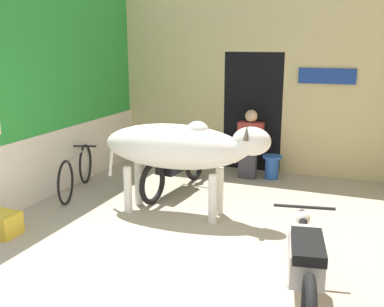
{
  "coord_description": "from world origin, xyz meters",
  "views": [
    {
      "loc": [
        1.81,
        -3.01,
        2.28
      ],
      "look_at": [
        -0.21,
        2.16,
        0.9
      ],
      "focal_mm": 42.0,
      "sensor_mm": 36.0,
      "label": 1
    }
  ],
  "objects_px": {
    "shopkeeper_seated": "(250,142)",
    "bicycle": "(76,172)",
    "crate": "(0,224)",
    "motorcycle_far": "(175,165)",
    "cow": "(180,148)",
    "plastic_stool": "(272,166)",
    "motorcycle_near": "(305,261)"
  },
  "relations": [
    {
      "from": "shopkeeper_seated",
      "to": "bicycle",
      "type": "bearing_deg",
      "value": -141.14
    },
    {
      "from": "crate",
      "to": "motorcycle_far",
      "type": "bearing_deg",
      "value": 60.35
    },
    {
      "from": "motorcycle_far",
      "to": "bicycle",
      "type": "distance_m",
      "value": 1.53
    },
    {
      "from": "motorcycle_far",
      "to": "shopkeeper_seated",
      "type": "bearing_deg",
      "value": 53.52
    },
    {
      "from": "cow",
      "to": "motorcycle_far",
      "type": "relative_size",
      "value": 1.17
    },
    {
      "from": "motorcycle_far",
      "to": "plastic_stool",
      "type": "bearing_deg",
      "value": 42.91
    },
    {
      "from": "motorcycle_near",
      "to": "motorcycle_far",
      "type": "height_order",
      "value": "motorcycle_near"
    },
    {
      "from": "plastic_stool",
      "to": "cow",
      "type": "bearing_deg",
      "value": -111.79
    },
    {
      "from": "cow",
      "to": "plastic_stool",
      "type": "distance_m",
      "value": 2.34
    },
    {
      "from": "cow",
      "to": "shopkeeper_seated",
      "type": "bearing_deg",
      "value": 78.32
    },
    {
      "from": "cow",
      "to": "crate",
      "type": "xyz_separation_m",
      "value": [
        -1.77,
        -1.43,
        -0.79
      ]
    },
    {
      "from": "cow",
      "to": "shopkeeper_seated",
      "type": "relative_size",
      "value": 1.96
    },
    {
      "from": "shopkeeper_seated",
      "to": "crate",
      "type": "bearing_deg",
      "value": -122.09
    },
    {
      "from": "motorcycle_far",
      "to": "plastic_stool",
      "type": "distance_m",
      "value": 1.76
    },
    {
      "from": "shopkeeper_seated",
      "to": "crate",
      "type": "height_order",
      "value": "shopkeeper_seated"
    },
    {
      "from": "motorcycle_near",
      "to": "shopkeeper_seated",
      "type": "height_order",
      "value": "shopkeeper_seated"
    },
    {
      "from": "motorcycle_near",
      "to": "motorcycle_far",
      "type": "relative_size",
      "value": 0.99
    },
    {
      "from": "bicycle",
      "to": "cow",
      "type": "bearing_deg",
      "value": -7.44
    },
    {
      "from": "crate",
      "to": "cow",
      "type": "bearing_deg",
      "value": 38.97
    },
    {
      "from": "plastic_stool",
      "to": "crate",
      "type": "distance_m",
      "value": 4.36
    },
    {
      "from": "cow",
      "to": "plastic_stool",
      "type": "height_order",
      "value": "cow"
    },
    {
      "from": "bicycle",
      "to": "plastic_stool",
      "type": "xyz_separation_m",
      "value": [
        2.67,
        1.83,
        -0.12
      ]
    },
    {
      "from": "shopkeeper_seated",
      "to": "plastic_stool",
      "type": "xyz_separation_m",
      "value": [
        0.4,
        -0.0,
        -0.39
      ]
    },
    {
      "from": "motorcycle_near",
      "to": "motorcycle_far",
      "type": "bearing_deg",
      "value": 132.67
    },
    {
      "from": "bicycle",
      "to": "motorcycle_near",
      "type": "bearing_deg",
      "value": -26.82
    },
    {
      "from": "plastic_stool",
      "to": "bicycle",
      "type": "bearing_deg",
      "value": -145.6
    },
    {
      "from": "motorcycle_near",
      "to": "plastic_stool",
      "type": "distance_m",
      "value": 3.85
    },
    {
      "from": "bicycle",
      "to": "crate",
      "type": "distance_m",
      "value": 1.68
    },
    {
      "from": "plastic_stool",
      "to": "crate",
      "type": "bearing_deg",
      "value": -126.56
    },
    {
      "from": "cow",
      "to": "motorcycle_near",
      "type": "bearing_deg",
      "value": -41.25
    },
    {
      "from": "cow",
      "to": "shopkeeper_seated",
      "type": "height_order",
      "value": "cow"
    },
    {
      "from": "bicycle",
      "to": "crate",
      "type": "bearing_deg",
      "value": -87.38
    }
  ]
}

